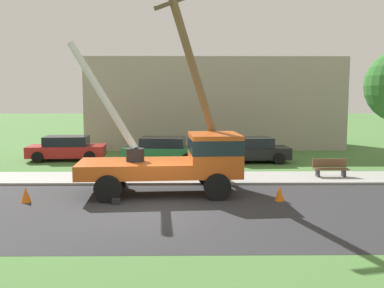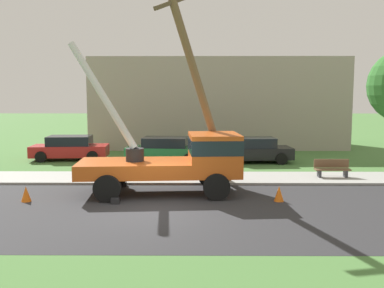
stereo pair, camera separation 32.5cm
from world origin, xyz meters
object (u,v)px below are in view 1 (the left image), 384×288
object	(u,v)px
leaning_utility_pole	(198,83)
utility_truck	(181,158)
traffic_cone_behind	(26,195)
traffic_cone_ahead	(280,193)
parked_sedan_black	(250,150)
park_bench	(330,169)
parked_sedan_red	(67,148)
parked_sedan_green	(163,150)

from	to	relation	value
leaning_utility_pole	utility_truck	bearing A→B (deg)	-127.39
traffic_cone_behind	leaning_utility_pole	bearing A→B (deg)	19.61
leaning_utility_pole	traffic_cone_ahead	bearing A→B (deg)	-35.70
traffic_cone_ahead	traffic_cone_behind	xyz separation A→B (m)	(-9.19, -0.11, 0.00)
parked_sedan_black	park_bench	size ratio (longest dim) A/B	2.81
park_bench	traffic_cone_behind	bearing A→B (deg)	-160.88
traffic_cone_ahead	parked_sedan_red	distance (m)	14.39
utility_truck	leaning_utility_pole	bearing A→B (deg)	52.61
utility_truck	parked_sedan_black	bearing A→B (deg)	63.86
parked_sedan_black	leaning_utility_pole	bearing A→B (deg)	-114.54
parked_sedan_black	traffic_cone_behind	bearing A→B (deg)	-135.81
traffic_cone_ahead	utility_truck	bearing A→B (deg)	160.87
leaning_utility_pole	traffic_cone_behind	bearing A→B (deg)	-160.39
parked_sedan_black	parked_sedan_green	bearing A→B (deg)	178.73
parked_sedan_red	parked_sedan_black	distance (m)	10.70
utility_truck	traffic_cone_behind	distance (m)	5.86
parked_sedan_green	traffic_cone_behind	bearing A→B (deg)	-115.56
utility_truck	park_bench	bearing A→B (deg)	23.30
utility_truck	park_bench	distance (m)	7.51
utility_truck	parked_sedan_red	xyz separation A→B (m)	(-6.85, 8.62, -0.70)
parked_sedan_red	leaning_utility_pole	bearing A→B (deg)	-45.93
utility_truck	leaning_utility_pole	size ratio (longest dim) A/B	0.82
traffic_cone_ahead	parked_sedan_black	world-z (taller)	parked_sedan_black
utility_truck	leaning_utility_pole	world-z (taller)	leaning_utility_pole
utility_truck	traffic_cone_behind	bearing A→B (deg)	-166.30
parked_sedan_red	park_bench	size ratio (longest dim) A/B	2.82
parked_sedan_red	traffic_cone_behind	bearing A→B (deg)	-82.77
parked_sedan_green	park_bench	bearing A→B (deg)	-31.70
traffic_cone_ahead	traffic_cone_behind	bearing A→B (deg)	-179.31
utility_truck	traffic_cone_ahead	world-z (taller)	utility_truck
leaning_utility_pole	parked_sedan_black	bearing A→B (deg)	65.46
leaning_utility_pole	parked_sedan_black	size ratio (longest dim) A/B	1.87
leaning_utility_pole	parked_sedan_red	world-z (taller)	leaning_utility_pole
leaning_utility_pole	park_bench	world-z (taller)	leaning_utility_pole
leaning_utility_pole	traffic_cone_behind	xyz separation A→B (m)	(-6.24, -2.23, -4.03)
utility_truck	parked_sedan_red	distance (m)	11.03
utility_truck	parked_sedan_black	world-z (taller)	utility_truck
leaning_utility_pole	parked_sedan_green	size ratio (longest dim) A/B	1.86
traffic_cone_ahead	parked_sedan_green	world-z (taller)	parked_sedan_green
traffic_cone_behind	parked_sedan_red	bearing A→B (deg)	97.23
leaning_utility_pole	parked_sedan_green	distance (m)	8.10
parked_sedan_green	park_bench	size ratio (longest dim) A/B	2.84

